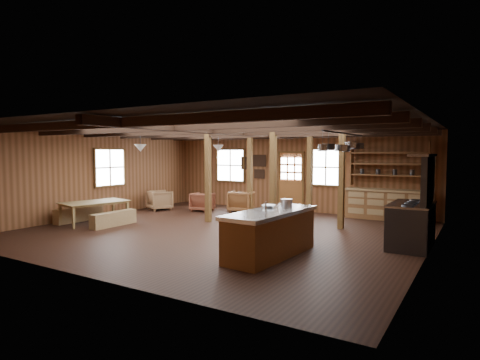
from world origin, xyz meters
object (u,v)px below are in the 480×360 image
object	(u,v)px
dining_table	(95,213)
armchair_a	(203,202)
commercial_range	(414,218)
kitchen_island	(271,233)
armchair_c	(160,200)
armchair_b	(241,202)

from	to	relation	value
dining_table	armchair_a	distance (m)	3.88
commercial_range	armchair_a	world-z (taller)	commercial_range
kitchen_island	armchair_a	distance (m)	6.58
commercial_range	armchair_c	distance (m)	8.97
kitchen_island	armchair_b	xyz separation A→B (m)	(-3.63, 4.87, -0.11)
dining_table	armchair_a	xyz separation A→B (m)	(1.22, 3.69, 0.00)
armchair_b	armchair_a	bearing A→B (deg)	9.35
kitchen_island	dining_table	size ratio (longest dim) A/B	1.37
dining_table	commercial_range	bearing A→B (deg)	-67.20
commercial_range	dining_table	size ratio (longest dim) A/B	1.12
armchair_b	armchair_c	world-z (taller)	armchair_b
armchair_a	armchair_c	distance (m)	1.63
kitchen_island	armchair_c	world-z (taller)	kitchen_island
kitchen_island	commercial_range	distance (m)	3.33
kitchen_island	commercial_range	size ratio (longest dim) A/B	1.23
armchair_c	armchair_a	bearing A→B (deg)	-133.16
armchair_a	armchair_c	world-z (taller)	armchair_c
commercial_range	dining_table	xyz separation A→B (m)	(-8.55, -1.66, -0.34)
dining_table	armchair_b	world-z (taller)	armchair_b
armchair_c	armchair_b	bearing A→B (deg)	-132.51
dining_table	armchair_b	bearing A→B (deg)	-19.21
armchair_b	armchair_c	distance (m)	3.04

